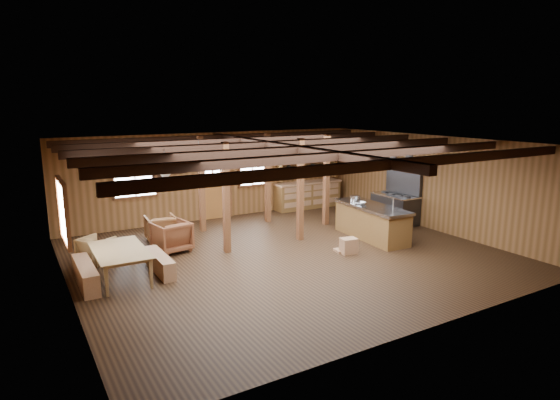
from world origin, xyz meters
name	(u,v)px	position (x,y,z in m)	size (l,w,h in m)	color
room	(288,200)	(0.00, 0.00, 1.40)	(10.04, 9.04, 2.84)	black
ceiling_joists	(285,147)	(0.00, 0.18, 2.68)	(9.80, 8.82, 0.18)	black
timber_posts	(266,186)	(0.52, 2.08, 1.40)	(3.95, 2.35, 2.80)	#4A2D15
back_door	(217,192)	(0.00, 4.45, 0.88)	(1.02, 0.08, 2.15)	brown
window_back_left	(135,176)	(-2.60, 4.46, 1.60)	(1.32, 0.06, 1.32)	white
window_back_right	(252,167)	(1.30, 4.46, 1.60)	(1.02, 0.06, 1.32)	white
window_left	(63,212)	(-4.96, 0.50, 1.60)	(0.14, 1.24, 1.32)	white
notice_boards	(171,172)	(-1.50, 4.46, 1.64)	(1.08, 0.03, 0.90)	beige
back_counter	(308,191)	(3.40, 4.20, 0.60)	(2.55, 0.60, 2.45)	brown
pendant_lamps	(184,167)	(-2.25, 1.00, 2.25)	(1.86, 2.36, 0.66)	#2F2F31
pot_rack	(383,156)	(3.27, 0.26, 2.28)	(0.34, 3.00, 0.44)	#2F2F31
kitchen_island	(372,222)	(2.79, 0.09, 0.48)	(1.04, 2.55, 1.20)	brown
step_stool	(349,246)	(1.39, -0.66, 0.20)	(0.44, 0.32, 0.40)	#946543
commercial_range	(396,203)	(4.65, 1.05, 0.62)	(0.79, 1.54, 1.90)	#2F2F31
dining_table	(122,264)	(-3.90, 0.46, 0.33)	(1.89, 1.05, 0.66)	olive
bench_wall	(86,275)	(-4.65, 0.46, 0.23)	(0.32, 1.69, 0.46)	#946543
bench_aisle	(160,263)	(-3.09, 0.46, 0.21)	(0.28, 1.51, 0.41)	#946543
armchair_a	(171,237)	(-2.40, 1.77, 0.39)	(0.84, 0.86, 0.78)	brown
armchair_b	(161,228)	(-2.37, 2.80, 0.36)	(0.77, 0.79, 0.72)	brown
armchair_c	(97,250)	(-4.20, 1.84, 0.32)	(0.68, 0.69, 0.63)	olive
counter_pot	(355,198)	(2.75, 0.78, 1.02)	(0.28, 0.28, 0.17)	silver
bowl	(361,203)	(2.61, 0.37, 0.97)	(0.28, 0.28, 0.07)	silver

